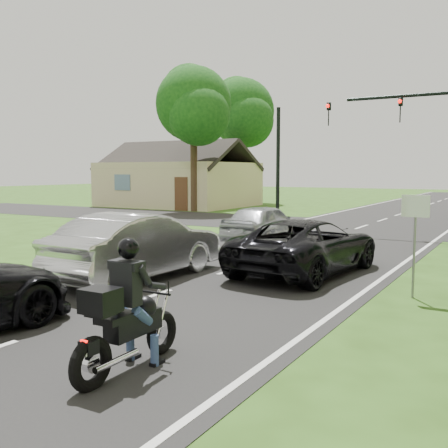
{
  "coord_description": "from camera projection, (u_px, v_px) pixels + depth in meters",
  "views": [
    {
      "loc": [
        6.69,
        -8.12,
        2.62
      ],
      "look_at": [
        0.18,
        3.0,
        1.3
      ],
      "focal_mm": 42.0,
      "sensor_mm": 36.0,
      "label": 1
    }
  ],
  "objects": [
    {
      "name": "house",
      "position": [
        179.0,
        182.0,
        39.07
      ],
      "size": [
        10.2,
        8.0,
        4.84
      ],
      "color": "tan",
      "rests_on": "ground"
    },
    {
      "name": "silver_sedan",
      "position": [
        138.0,
        246.0,
        12.62
      ],
      "size": [
        1.8,
        4.89,
        1.6
      ],
      "primitive_type": "imported",
      "rotation": [
        0.0,
        0.0,
        3.12
      ],
      "color": "silver",
      "rests_on": "road"
    },
    {
      "name": "traffic_signal",
      "position": [
        435.0,
        132.0,
        20.52
      ],
      "size": [
        6.38,
        0.44,
        6.0
      ],
      "color": "black",
      "rests_on": "ground"
    },
    {
      "name": "motorcycle_rider",
      "position": [
        126.0,
        319.0,
        6.76
      ],
      "size": [
        0.59,
        2.07,
        1.78
      ],
      "rotation": [
        0.0,
        0.0,
        0.01
      ],
      "color": "black",
      "rests_on": "ground"
    },
    {
      "name": "cross_road",
      "position": [
        362.0,
        227.0,
        24.34
      ],
      "size": [
        60.0,
        7.0,
        0.01
      ],
      "primitive_type": "cube",
      "color": "black",
      "rests_on": "ground"
    },
    {
      "name": "signal_pole_far",
      "position": [
        278.0,
        164.0,
        28.37
      ],
      "size": [
        0.2,
        0.2,
        6.0
      ],
      "primitive_type": "cylinder",
      "color": "black",
      "rests_on": "ground"
    },
    {
      "name": "tree_left_near",
      "position": [
        195.0,
        108.0,
        32.82
      ],
      "size": [
        5.12,
        4.96,
        9.22
      ],
      "color": "#332316",
      "rests_on": "ground"
    },
    {
      "name": "tree_left_far",
      "position": [
        243.0,
        115.0,
        42.31
      ],
      "size": [
        5.76,
        5.58,
        10.14
      ],
      "color": "#332316",
      "rests_on": "ground"
    },
    {
      "name": "dark_suv",
      "position": [
        306.0,
        246.0,
        13.33
      ],
      "size": [
        2.73,
        5.19,
        1.39
      ],
      "primitive_type": "imported",
      "rotation": [
        0.0,
        0.0,
        3.06
      ],
      "color": "black",
      "rests_on": "road"
    },
    {
      "name": "ground",
      "position": [
        142.0,
        300.0,
        10.6
      ],
      "size": [
        140.0,
        140.0,
        0.0
      ],
      "primitive_type": "plane",
      "color": "#2A4814",
      "rests_on": "ground"
    },
    {
      "name": "road",
      "position": [
        316.0,
        242.0,
        19.19
      ],
      "size": [
        8.0,
        100.0,
        0.01
      ],
      "primitive_type": "cube",
      "color": "black",
      "rests_on": "ground"
    },
    {
      "name": "sign_white",
      "position": [
        415.0,
        221.0,
        10.64
      ],
      "size": [
        0.55,
        0.07,
        2.12
      ],
      "color": "slate",
      "rests_on": "ground"
    },
    {
      "name": "silver_suv",
      "position": [
        264.0,
        223.0,
        18.97
      ],
      "size": [
        1.75,
        4.15,
        1.4
      ],
      "primitive_type": "imported",
      "rotation": [
        0.0,
        0.0,
        3.12
      ],
      "color": "#ABAFB3",
      "rests_on": "road"
    }
  ]
}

